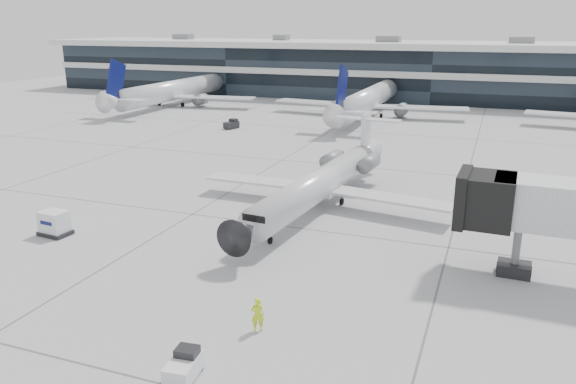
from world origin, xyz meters
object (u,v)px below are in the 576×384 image
at_px(baggage_tug, 184,366).
at_px(cargo_uld, 54,223).
at_px(ramp_worker, 258,314).
at_px(regional_jet, 323,182).

relative_size(baggage_tug, cargo_uld, 0.89).
height_order(ramp_worker, baggage_tug, ramp_worker).
distance_m(ramp_worker, baggage_tug, 4.90).
xyz_separation_m(ramp_worker, baggage_tug, (-1.43, -4.67, -0.35)).
distance_m(regional_jet, baggage_tug, 25.02).
height_order(regional_jet, baggage_tug, regional_jet).
bearing_deg(cargo_uld, baggage_tug, -28.14).
xyz_separation_m(regional_jet, baggage_tug, (1.49, -24.93, -1.60)).
relative_size(regional_jet, ramp_worker, 15.24).
bearing_deg(baggage_tug, cargo_uld, 140.94).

